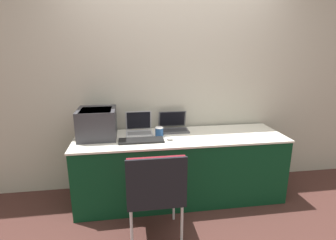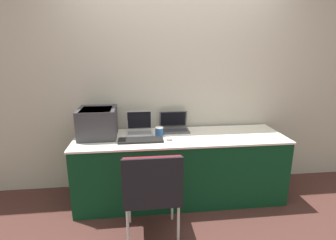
{
  "view_description": "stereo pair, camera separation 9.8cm",
  "coord_description": "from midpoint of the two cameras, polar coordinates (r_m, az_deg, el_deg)",
  "views": [
    {
      "loc": [
        -0.55,
        -2.36,
        1.67
      ],
      "look_at": [
        -0.13,
        0.37,
        0.92
      ],
      "focal_mm": 28.0,
      "sensor_mm": 36.0,
      "label": 1
    },
    {
      "loc": [
        -0.45,
        -2.37,
        1.67
      ],
      "look_at": [
        -0.13,
        0.37,
        0.92
      ],
      "focal_mm": 28.0,
      "sensor_mm": 36.0,
      "label": 2
    }
  ],
  "objects": [
    {
      "name": "ground_plane",
      "position": [
        2.94,
        4.64,
        -19.55
      ],
      "size": [
        14.0,
        14.0,
        0.0
      ],
      "primitive_type": "plane",
      "color": "#472823"
    },
    {
      "name": "wall_back",
      "position": [
        3.16,
        2.55,
        8.41
      ],
      "size": [
        8.0,
        0.05,
        2.6
      ],
      "color": "#B7B2A3",
      "rests_on": "ground_plane"
    },
    {
      "name": "table",
      "position": [
        3.04,
        3.56,
        -10.19
      ],
      "size": [
        2.3,
        0.69,
        0.74
      ],
      "color": "#0C381E",
      "rests_on": "ground_plane"
    },
    {
      "name": "printer",
      "position": [
        2.91,
        -14.15,
        -0.34
      ],
      "size": [
        0.4,
        0.41,
        0.32
      ],
      "color": "#333338",
      "rests_on": "table"
    },
    {
      "name": "laptop_left",
      "position": [
        3.0,
        -5.29,
        -1.83
      ],
      "size": [
        0.3,
        0.27,
        0.24
      ],
      "color": "#B7B7BC",
      "rests_on": "table"
    },
    {
      "name": "laptop_right",
      "position": [
        3.09,
        2.23,
        -1.39
      ],
      "size": [
        0.33,
        0.27,
        0.22
      ],
      "color": "#4C4C51",
      "rests_on": "table"
    },
    {
      "name": "external_keyboard",
      "position": [
        2.75,
        -4.92,
        -4.4
      ],
      "size": [
        0.47,
        0.17,
        0.02
      ],
      "color": "black",
      "rests_on": "table"
    },
    {
      "name": "coffee_cup",
      "position": [
        2.89,
        -0.95,
        -2.52
      ],
      "size": [
        0.09,
        0.09,
        0.1
      ],
      "color": "#285699",
      "rests_on": "table"
    },
    {
      "name": "mouse",
      "position": [
        2.75,
        1.3,
        -4.14
      ],
      "size": [
        0.07,
        0.04,
        0.04
      ],
      "color": "silver",
      "rests_on": "table"
    },
    {
      "name": "chair",
      "position": [
        2.27,
        -2.18,
        -14.58
      ],
      "size": [
        0.48,
        0.46,
        0.86
      ],
      "color": "maroon",
      "rests_on": "ground_plane"
    }
  ]
}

